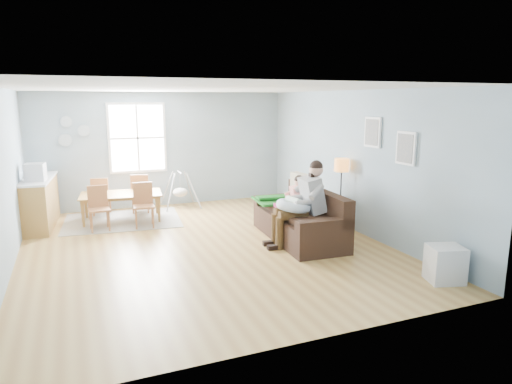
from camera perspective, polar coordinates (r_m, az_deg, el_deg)
name	(u,v)px	position (r m, az deg, el deg)	size (l,w,h in m)	color
room	(202,106)	(7.67, -6.78, 10.65)	(8.40, 9.40, 3.90)	#A27339
window	(137,138)	(10.99, -14.61, 6.55)	(1.32, 0.08, 1.62)	white
pictures	(388,140)	(8.11, 16.22, 6.28)	(0.05, 1.34, 0.74)	white
wall_plates	(72,132)	(10.89, -22.04, 7.00)	(0.67, 0.02, 0.66)	#A0B5C0
sofa	(302,221)	(8.43, 5.75, -3.69)	(1.11, 2.33, 0.92)	black
green_throw	(282,200)	(9.01, 3.27, -0.97)	(1.04, 0.85, 0.04)	#166018
beige_pillow	(301,187)	(8.94, 5.62, 0.57)	(0.15, 0.55, 0.55)	tan
father	(303,201)	(7.97, 5.86, -1.08)	(1.08, 0.53, 1.50)	gray
nursing_pillow	(293,206)	(7.92, 4.70, -1.72)	(0.61, 0.61, 0.17)	#A6B9D0
infant	(292,201)	(7.93, 4.58, -1.08)	(0.19, 0.41, 0.15)	white
toddler	(293,195)	(8.47, 4.70, -0.42)	(0.61, 0.36, 0.92)	white
floor_lamp	(341,171)	(9.03, 10.64, 2.59)	(0.28, 0.28, 1.40)	black
storage_cube	(445,264)	(6.99, 22.50, -8.31)	(0.56, 0.53, 0.51)	silver
rug	(123,220)	(10.10, -16.33, -3.42)	(2.36, 1.79, 0.01)	gray
dining_table	(122,207)	(10.04, -16.42, -1.85)	(1.66, 0.92, 0.58)	olive
chair_sw	(98,205)	(9.43, -19.09, -1.59)	(0.41, 0.41, 0.87)	#935B32
chair_se	(144,202)	(9.43, -13.88, -1.23)	(0.44, 0.44, 0.89)	#935B32
chair_nw	(101,194)	(10.58, -18.84, -0.29)	(0.46, 0.46, 0.85)	#935B32
chair_ne	(140,191)	(10.57, -14.27, 0.11)	(0.48, 0.48, 0.89)	#935B32
counter	(40,202)	(10.12, -25.37, -1.14)	(0.70, 1.83, 1.00)	olive
monitor	(35,172)	(9.67, -25.92, 2.26)	(0.40, 0.38, 0.33)	#BAB9BE
baby_swing	(180,191)	(10.96, -9.45, 0.07)	(0.86, 0.87, 0.85)	#BAB9BE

